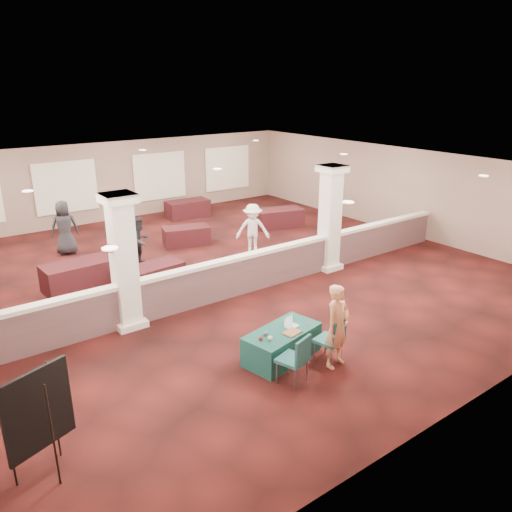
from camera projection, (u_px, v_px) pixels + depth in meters
ground at (220, 275)px, 14.99m from camera, size 16.00×16.00×0.00m
wall_back at (115, 181)px, 20.54m from camera, size 16.00×0.04×3.20m
wall_front at (473, 327)px, 8.37m from camera, size 16.00×0.04×3.20m
wall_right at (397, 190)px, 18.92m from camera, size 0.04×16.00×3.20m
ceiling at (217, 168)px, 13.92m from camera, size 16.00×16.00×0.02m
partition_wall at (249, 272)px, 13.66m from camera, size 15.60×0.28×1.10m
column_left at (124, 261)px, 11.35m from camera, size 0.72×0.72×3.20m
column_right at (330, 217)px, 14.98m from camera, size 0.72×0.72×3.20m
sconce_left at (110, 248)px, 11.07m from camera, size 0.12×0.12×0.18m
sconce_right at (134, 244)px, 11.39m from camera, size 0.12×0.12×0.18m
near_table at (282, 344)px, 10.40m from camera, size 1.81×1.16×0.64m
conf_chair_main at (333, 337)px, 10.13m from camera, size 0.60×0.60×1.00m
conf_chair_side at (297, 356)px, 9.41m from camera, size 0.64×0.64×1.02m
easel_board at (38, 412)px, 6.99m from camera, size 1.00×0.63×1.78m
woman at (337, 326)px, 9.97m from camera, size 0.69×0.52×1.75m
far_table_front_left at (79, 275)px, 13.89m from camera, size 1.95×1.06×0.77m
far_table_front_center at (154, 276)px, 13.99m from camera, size 1.72×1.01×0.66m
far_table_front_right at (279, 218)px, 19.76m from camera, size 1.99×1.37×0.73m
far_table_back_center at (186, 236)px, 17.66m from camera, size 1.75×1.19×0.65m
far_table_back_right at (188, 209)px, 21.20m from camera, size 1.85×1.02×0.73m
attendee_a at (140, 241)px, 15.63m from camera, size 0.85×0.70×1.55m
attendee_b at (253, 229)px, 16.53m from camera, size 1.19×1.03×1.71m
attendee_c at (325, 203)px, 20.11m from camera, size 1.02×1.08×1.72m
attendee_d at (65, 228)px, 16.53m from camera, size 0.98×0.66×1.81m
laptop_base at (292, 326)px, 10.45m from camera, size 0.33×0.26×0.02m
laptop_screen at (288, 320)px, 10.48m from camera, size 0.29×0.07×0.19m
screen_glow at (288, 321)px, 10.48m from camera, size 0.26×0.06×0.17m
knitting at (292, 332)px, 10.18m from camera, size 0.40×0.33×0.03m
yarn_cream at (270, 338)px, 9.88m from camera, size 0.10×0.10×0.10m
yarn_red at (261, 339)px, 9.88m from camera, size 0.09×0.09×0.09m
yarn_grey at (266, 334)px, 10.07m from camera, size 0.09×0.09×0.09m
scissors at (308, 324)px, 10.54m from camera, size 0.11×0.05×0.01m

